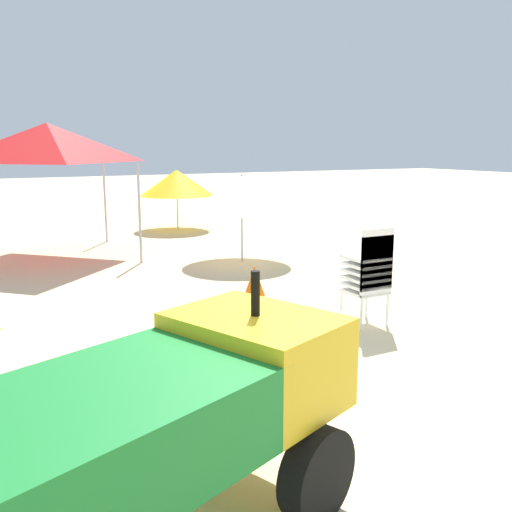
% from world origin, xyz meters
% --- Properties ---
extents(ground, '(80.00, 80.00, 0.00)m').
position_xyz_m(ground, '(0.00, 0.00, 0.00)').
color(ground, beige).
extents(utility_cart, '(2.81, 2.07, 1.50)m').
position_xyz_m(utility_cart, '(-1.65, -0.89, 0.78)').
color(utility_cart, '#197A2D').
rests_on(utility_cart, ground).
extents(stacked_plastic_chairs, '(0.48, 0.48, 1.29)m').
position_xyz_m(stacked_plastic_chairs, '(2.01, 1.78, 0.74)').
color(stacked_plastic_chairs, white).
rests_on(stacked_plastic_chairs, ground).
extents(popup_canopy, '(2.89, 2.89, 2.75)m').
position_xyz_m(popup_canopy, '(-0.81, 8.54, 2.35)').
color(popup_canopy, '#B2B2B7').
rests_on(popup_canopy, ground).
extents(beach_umbrella_left, '(2.02, 2.02, 1.64)m').
position_xyz_m(beach_umbrella_left, '(2.87, 11.13, 1.29)').
color(beach_umbrella_left, beige).
rests_on(beach_umbrella_left, ground).
extents(beach_umbrella_mid, '(2.08, 2.08, 1.74)m').
position_xyz_m(beach_umbrella_mid, '(2.44, 6.29, 1.37)').
color(beach_umbrella_mid, beige).
rests_on(beach_umbrella_mid, ground).
extents(traffic_cone_near, '(0.32, 0.32, 0.45)m').
position_xyz_m(traffic_cone_near, '(3.66, 3.88, 0.23)').
color(traffic_cone_near, orange).
rests_on(traffic_cone_near, ground).
extents(traffic_cone_far, '(0.33, 0.33, 0.47)m').
position_xyz_m(traffic_cone_far, '(1.42, 3.82, 0.24)').
color(traffic_cone_far, orange).
rests_on(traffic_cone_far, ground).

